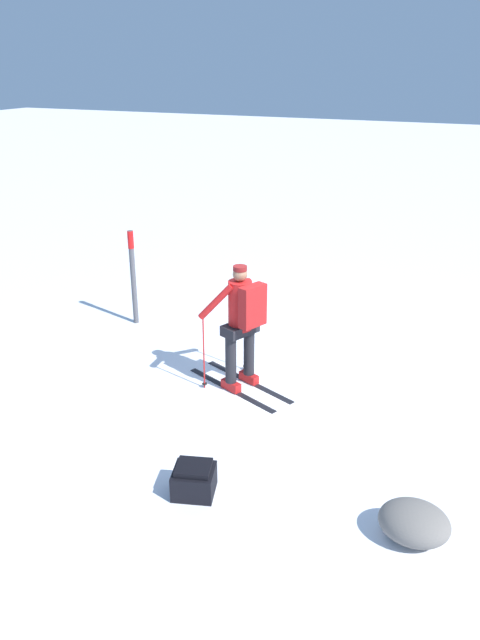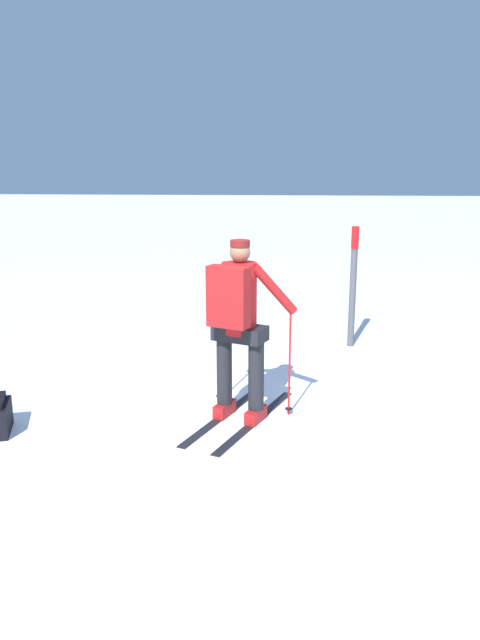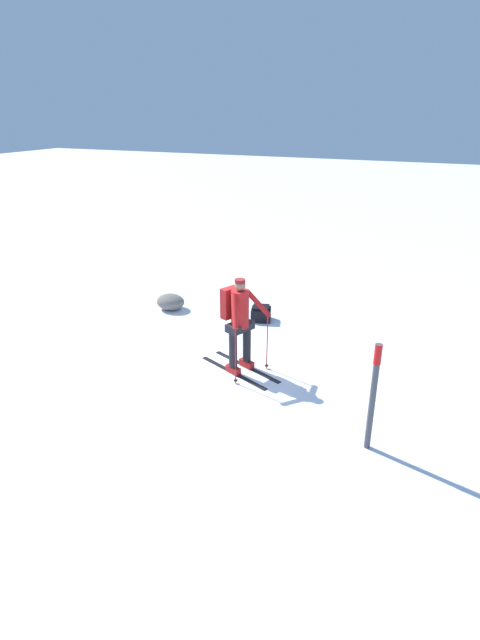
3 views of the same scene
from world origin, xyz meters
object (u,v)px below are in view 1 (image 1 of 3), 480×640
at_px(skier, 242,320).
at_px(trail_marker, 133,271).
at_px(dropped_backpack, 194,480).
at_px(rock_boulder, 414,523).

distance_m(skier, trail_marker, 2.91).
bearing_deg(dropped_backpack, skier, 101.61).
distance_m(dropped_backpack, trail_marker, 4.81).
bearing_deg(skier, dropped_backpack, -78.39).
bearing_deg(trail_marker, rock_boulder, -32.84).
relative_size(dropped_backpack, rock_boulder, 0.78).
distance_m(dropped_backpack, rock_boulder, 2.22).
height_order(skier, rock_boulder, skier).
bearing_deg(skier, trail_marker, 152.46).
xyz_separation_m(skier, rock_boulder, (2.68, -2.05, -0.82)).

